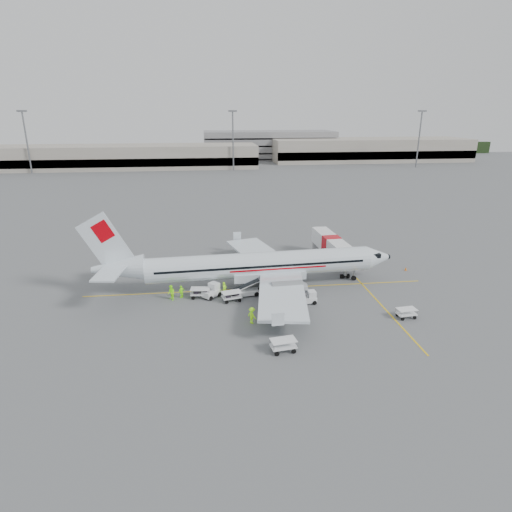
{
  "coord_description": "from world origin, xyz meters",
  "views": [
    {
      "loc": [
        -6.32,
        -50.91,
        21.87
      ],
      "look_at": [
        0.0,
        2.0,
        3.8
      ],
      "focal_mm": 30.0,
      "sensor_mm": 36.0,
      "label": 1
    }
  ],
  "objects_px": {
    "aircraft": "(260,248)",
    "belt_loader": "(246,286)",
    "tug_mid": "(274,299)",
    "jet_bridge": "(331,251)",
    "tug_aft": "(211,291)",
    "tug_fore": "(308,297)"
  },
  "relations": [
    {
      "from": "tug_mid",
      "to": "tug_aft",
      "type": "xyz_separation_m",
      "value": [
        -7.29,
        3.26,
        0.11
      ]
    },
    {
      "from": "jet_bridge",
      "to": "aircraft",
      "type": "bearing_deg",
      "value": -150.46
    },
    {
      "from": "aircraft",
      "to": "tug_mid",
      "type": "relative_size",
      "value": 19.63
    },
    {
      "from": "jet_bridge",
      "to": "tug_mid",
      "type": "xyz_separation_m",
      "value": [
        -10.79,
        -13.32,
        -1.38
      ]
    },
    {
      "from": "belt_loader",
      "to": "tug_fore",
      "type": "relative_size",
      "value": 2.28
    },
    {
      "from": "aircraft",
      "to": "belt_loader",
      "type": "distance_m",
      "value": 5.25
    },
    {
      "from": "tug_fore",
      "to": "tug_mid",
      "type": "bearing_deg",
      "value": 177.63
    },
    {
      "from": "tug_aft",
      "to": "jet_bridge",
      "type": "bearing_deg",
      "value": -15.23
    },
    {
      "from": "aircraft",
      "to": "tug_aft",
      "type": "xyz_separation_m",
      "value": [
        -6.44,
        -2.54,
        -4.43
      ]
    },
    {
      "from": "tug_mid",
      "to": "tug_aft",
      "type": "bearing_deg",
      "value": 157.61
    },
    {
      "from": "belt_loader",
      "to": "tug_aft",
      "type": "height_order",
      "value": "belt_loader"
    },
    {
      "from": "tug_mid",
      "to": "jet_bridge",
      "type": "bearing_deg",
      "value": 52.69
    },
    {
      "from": "jet_bridge",
      "to": "tug_aft",
      "type": "bearing_deg",
      "value": -154.23
    },
    {
      "from": "aircraft",
      "to": "belt_loader",
      "type": "xyz_separation_m",
      "value": [
        -2.17,
        -2.54,
        -4.05
      ]
    },
    {
      "from": "belt_loader",
      "to": "tug_fore",
      "type": "height_order",
      "value": "belt_loader"
    },
    {
      "from": "tug_mid",
      "to": "tug_aft",
      "type": "height_order",
      "value": "tug_aft"
    },
    {
      "from": "aircraft",
      "to": "tug_fore",
      "type": "relative_size",
      "value": 19.03
    },
    {
      "from": "tug_fore",
      "to": "tug_aft",
      "type": "xyz_separation_m",
      "value": [
        -11.44,
        3.16,
        0.09
      ]
    },
    {
      "from": "jet_bridge",
      "to": "belt_loader",
      "type": "distance_m",
      "value": 17.11
    },
    {
      "from": "tug_fore",
      "to": "tug_mid",
      "type": "xyz_separation_m",
      "value": [
        -4.15,
        -0.11,
        -0.02
      ]
    },
    {
      "from": "belt_loader",
      "to": "tug_fore",
      "type": "distance_m",
      "value": 7.85
    },
    {
      "from": "tug_fore",
      "to": "tug_aft",
      "type": "distance_m",
      "value": 11.87
    }
  ]
}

